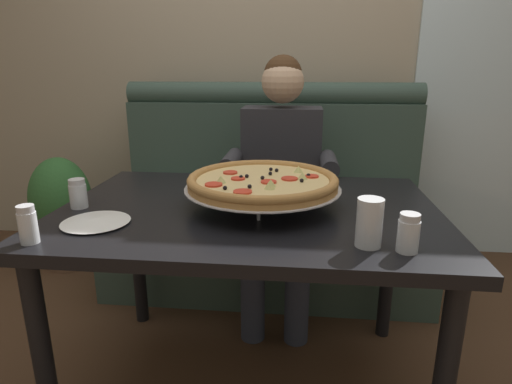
% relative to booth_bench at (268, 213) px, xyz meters
% --- Properties ---
extents(ground_plane, '(16.00, 16.00, 0.00)m').
position_rel_booth_bench_xyz_m(ground_plane, '(0.00, -0.93, -0.40)').
color(ground_plane, '#4C3321').
extents(back_wall_with_window, '(6.00, 0.12, 2.80)m').
position_rel_booth_bench_xyz_m(back_wall_with_window, '(0.00, 0.57, 1.00)').
color(back_wall_with_window, tan).
rests_on(back_wall_with_window, ground_plane).
extents(booth_bench, '(1.76, 0.78, 1.13)m').
position_rel_booth_bench_xyz_m(booth_bench, '(0.00, 0.00, 0.00)').
color(booth_bench, '#384C42').
rests_on(booth_bench, ground_plane).
extents(dining_table, '(1.31, 0.91, 0.74)m').
position_rel_booth_bench_xyz_m(dining_table, '(0.00, -0.93, 0.26)').
color(dining_table, black).
rests_on(dining_table, ground_plane).
extents(diner_main, '(0.54, 0.64, 1.27)m').
position_rel_booth_bench_xyz_m(diner_main, '(0.08, -0.27, 0.31)').
color(diner_main, '#2D3342').
rests_on(diner_main, ground_plane).
extents(pizza, '(0.54, 0.54, 0.12)m').
position_rel_booth_bench_xyz_m(pizza, '(0.05, -0.92, 0.43)').
color(pizza, silver).
rests_on(pizza, dining_table).
extents(shaker_oregano, '(0.06, 0.06, 0.11)m').
position_rel_booth_bench_xyz_m(shaker_oregano, '(0.46, -1.26, 0.39)').
color(shaker_oregano, white).
rests_on(shaker_oregano, dining_table).
extents(shaker_parmesan, '(0.06, 0.06, 0.10)m').
position_rel_booth_bench_xyz_m(shaker_parmesan, '(-0.59, -1.00, 0.39)').
color(shaker_parmesan, white).
rests_on(shaker_parmesan, dining_table).
extents(shaker_pepper_flakes, '(0.05, 0.05, 0.11)m').
position_rel_booth_bench_xyz_m(shaker_pepper_flakes, '(-0.57, -1.31, 0.39)').
color(shaker_pepper_flakes, white).
rests_on(shaker_pepper_flakes, dining_table).
extents(plate_near_left, '(0.21, 0.21, 0.02)m').
position_rel_booth_bench_xyz_m(plate_near_left, '(-0.46, -1.14, 0.36)').
color(plate_near_left, white).
rests_on(plate_near_left, dining_table).
extents(drinking_glass, '(0.07, 0.07, 0.14)m').
position_rel_booth_bench_xyz_m(drinking_glass, '(0.36, -1.23, 0.40)').
color(drinking_glass, silver).
rests_on(drinking_glass, dining_table).
extents(patio_chair, '(0.41, 0.41, 0.86)m').
position_rel_booth_bench_xyz_m(patio_chair, '(1.59, 1.00, 0.13)').
color(patio_chair, black).
rests_on(patio_chair, ground_plane).
extents(potted_plant, '(0.36, 0.36, 0.70)m').
position_rel_booth_bench_xyz_m(potted_plant, '(-1.27, -0.01, -0.01)').
color(potted_plant, brown).
rests_on(potted_plant, ground_plane).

